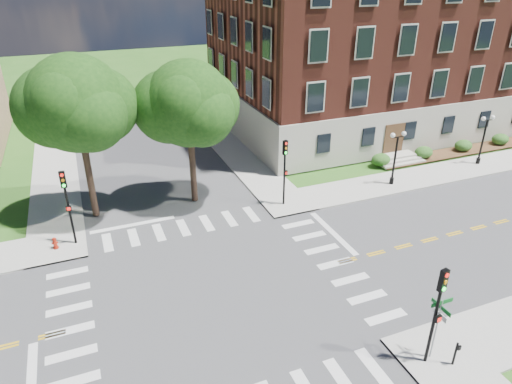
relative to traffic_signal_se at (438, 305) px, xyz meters
name	(u,v)px	position (x,y,z in m)	size (l,w,h in m)	color
ground	(216,294)	(-7.03, 7.81, -3.19)	(160.00, 160.00, 0.00)	#2A5A19
road_ew	(216,294)	(-7.03, 7.81, -3.18)	(90.00, 12.00, 0.01)	#3D3D3F
road_ns	(216,294)	(-7.03, 7.81, -3.18)	(12.00, 90.00, 0.01)	#3D3D3F
sidewalk_ne	(326,152)	(8.34, 23.18, -3.13)	(34.00, 34.00, 0.12)	#9E9B93
crosswalk_east	(335,264)	(0.17, 7.81, -3.19)	(2.20, 10.20, 0.02)	silver
stop_bar_east	(333,233)	(1.77, 10.81, -3.19)	(0.40, 5.50, 0.00)	silver
main_building	(374,42)	(16.97, 29.80, 5.15)	(30.60, 22.40, 16.50)	#B0AA9B
shrub_row	(462,152)	(19.97, 18.61, -3.19)	(18.00, 2.00, 1.30)	#1F4617
tree_c	(76,104)	(-12.19, 18.72, 4.70)	(6.04, 6.04, 10.81)	black
tree_d	(188,104)	(-5.33, 18.37, 4.08)	(5.79, 5.79, 10.06)	black
traffic_signal_se	(438,305)	(0.00, 0.00, 0.00)	(0.35, 0.40, 4.80)	black
traffic_signal_ne	(285,164)	(0.39, 15.38, 0.00)	(0.38, 0.46, 4.80)	black
traffic_signal_nw	(67,199)	(-13.64, 15.52, 0.00)	(0.34, 0.38, 4.80)	black
twin_lamp_west	(395,155)	(9.65, 15.31, -0.66)	(1.36, 0.36, 4.23)	black
twin_lamp_east	(484,137)	(19.05, 15.89, -0.66)	(1.36, 0.36, 4.23)	black
street_sign_pole	(439,318)	(0.35, 0.12, -0.88)	(1.10, 1.10, 3.10)	gray
push_button_post	(456,353)	(0.96, -0.60, -2.39)	(0.14, 0.21, 1.20)	black
fire_hydrant	(55,243)	(-14.78, 15.34, -2.72)	(0.35, 0.35, 0.75)	#A11D0C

